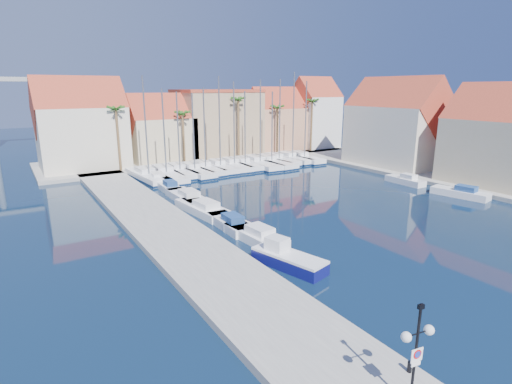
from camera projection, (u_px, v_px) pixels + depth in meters
ground at (366, 271)px, 27.48m from camera, size 260.00×260.00×0.00m
quay_west at (171, 234)px, 33.82m from camera, size 6.00×77.00×0.50m
shore_north at (203, 157)px, 71.87m from camera, size 54.00×16.00×0.50m
shore_east at (445, 176)px, 56.20m from camera, size 12.00×60.00×0.50m
lamp_post at (417, 341)px, 14.46m from camera, size 1.46×0.56×4.33m
bollard at (410, 367)px, 16.93m from camera, size 0.20×0.20×0.50m
fishing_boat at (287, 258)px, 28.01m from camera, size 3.20×5.83×1.94m
motorboat_west_0 at (256, 235)px, 32.84m from camera, size 2.64×6.71×1.40m
motorboat_west_1 at (230, 223)px, 35.80m from camera, size 2.09×6.03×1.40m
motorboat_west_2 at (203, 208)px, 40.15m from camera, size 3.10×7.67×1.40m
motorboat_west_3 at (187, 197)px, 44.32m from camera, size 2.36×7.31×1.40m
motorboat_west_4 at (169, 187)px, 48.71m from camera, size 2.12×5.76×1.40m
motorboat_west_5 at (157, 178)px, 53.33m from camera, size 2.70×6.79×1.40m
motorboat_east_0 at (461, 192)px, 46.14m from camera, size 3.06×6.43×1.40m
motorboat_east_1 at (406, 180)px, 52.37m from camera, size 1.81×5.37×1.40m
sailboat_0 at (147, 176)px, 54.60m from camera, size 3.52×10.75×13.80m
sailboat_1 at (165, 174)px, 55.78m from camera, size 3.78×12.13×12.18m
sailboat_2 at (179, 171)px, 57.58m from camera, size 2.76×9.76×11.75m
sailboat_3 at (193, 171)px, 57.97m from camera, size 3.05×10.24×11.56m
sailboat_4 at (204, 169)px, 59.53m from camera, size 3.20×10.01×12.30m
sailboat_5 at (219, 167)px, 60.62m from camera, size 2.94×9.29×13.88m
sailboat_6 at (233, 165)px, 62.11m from camera, size 3.22×9.79×13.19m
sailboat_7 at (244, 164)px, 62.85m from camera, size 2.94×9.20×11.80m
sailboat_8 at (258, 163)px, 64.09m from camera, size 3.76×11.86×13.48m
sailboat_9 at (269, 162)px, 64.88m from camera, size 3.57×11.51×11.72m
sailboat_10 at (277, 160)px, 66.64m from camera, size 3.16×9.84×13.62m
sailboat_11 at (290, 158)px, 68.09m from camera, size 3.20×9.80×14.73m
sailboat_12 at (302, 158)px, 68.55m from camera, size 3.02×9.84×13.33m
building_0 at (81, 128)px, 59.15m from camera, size 12.30×9.00×13.50m
building_1 at (160, 131)px, 65.65m from camera, size 10.30×8.00×11.00m
building_2 at (217, 122)px, 71.90m from camera, size 14.20×10.20×11.50m
building_3 at (275, 122)px, 77.37m from camera, size 10.30×8.00×12.00m
building_4 at (314, 115)px, 80.91m from camera, size 8.30×8.00×14.00m
building_5 at (503, 141)px, 49.03m from camera, size 9.00×12.30×12.50m
building_6 at (397, 126)px, 61.98m from camera, size 9.00×14.30×13.50m
palm_0 at (116, 111)px, 56.47m from camera, size 2.60×2.60×10.15m
palm_1 at (183, 115)px, 61.87m from camera, size 2.60×2.60×9.15m
palm_2 at (238, 102)px, 66.55m from camera, size 2.60×2.60×11.15m
palm_3 at (277, 109)px, 71.03m from camera, size 2.60×2.60×9.65m
palm_4 at (312, 103)px, 74.92m from camera, size 2.60×2.60×10.65m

